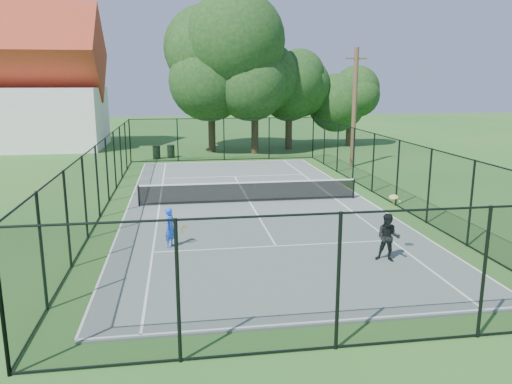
{
  "coord_description": "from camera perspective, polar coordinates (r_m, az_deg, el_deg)",
  "views": [
    {
      "loc": [
        -3.12,
        -22.2,
        5.53
      ],
      "look_at": [
        -0.17,
        -3.0,
        1.2
      ],
      "focal_mm": 35.0,
      "sensor_mm": 36.0,
      "label": 1
    }
  ],
  "objects": [
    {
      "name": "tennis_net",
      "position": [
        22.96,
        -0.73,
        0.11
      ],
      "size": [
        10.08,
        0.08,
        0.95
      ],
      "color": "black",
      "rests_on": "tennis_court"
    },
    {
      "name": "tree_near_mid",
      "position": [
        38.69,
        -0.13,
        11.23
      ],
      "size": [
        5.75,
        5.75,
        7.51
      ],
      "color": "#332114",
      "rests_on": "ground"
    },
    {
      "name": "building",
      "position": [
        46.33,
        -26.67,
        10.53
      ],
      "size": [
        15.3,
        8.15,
        11.87
      ],
      "color": "silver",
      "rests_on": "ground"
    },
    {
      "name": "tree_far_right",
      "position": [
        44.0,
        10.76,
        10.48
      ],
      "size": [
        4.99,
        4.99,
        6.6
      ],
      "color": "#332114",
      "rests_on": "ground"
    },
    {
      "name": "tree_near_right",
      "position": [
        41.24,
        3.83,
        11.98
      ],
      "size": [
        5.84,
        5.84,
        8.06
      ],
      "color": "#332114",
      "rests_on": "ground"
    },
    {
      "name": "tree_near_left",
      "position": [
        39.69,
        -5.2,
        13.77
      ],
      "size": [
        7.96,
        7.96,
        10.38
      ],
      "color": "#332114",
      "rests_on": "ground"
    },
    {
      "name": "player_black",
      "position": [
        15.96,
        14.87,
        -5.04
      ],
      "size": [
        0.96,
        0.92,
        2.02
      ],
      "color": "black",
      "rests_on": "tennis_court"
    },
    {
      "name": "ground",
      "position": [
        23.09,
        -0.73,
        -1.29
      ],
      "size": [
        120.0,
        120.0,
        0.0
      ],
      "primitive_type": "plane",
      "color": "#246121"
    },
    {
      "name": "trash_bin_left",
      "position": [
        36.91,
        -11.3,
        4.49
      ],
      "size": [
        0.58,
        0.58,
        0.98
      ],
      "color": "black",
      "rests_on": "ground"
    },
    {
      "name": "fence",
      "position": [
        22.77,
        -0.74,
        2.38
      ],
      "size": [
        13.1,
        26.1,
        3.0
      ],
      "color": "black",
      "rests_on": "ground"
    },
    {
      "name": "tennis_court",
      "position": [
        23.08,
        -0.73,
        -1.22
      ],
      "size": [
        11.0,
        24.0,
        0.06
      ],
      "primitive_type": "cube",
      "color": "slate",
      "rests_on": "ground"
    },
    {
      "name": "trash_bin_right",
      "position": [
        37.36,
        -9.71,
        4.61
      ],
      "size": [
        0.58,
        0.58,
        0.93
      ],
      "color": "black",
      "rests_on": "ground"
    },
    {
      "name": "player_blue",
      "position": [
        16.99,
        -9.75,
        -4.01
      ],
      "size": [
        0.85,
        0.59,
        1.36
      ],
      "color": "blue",
      "rests_on": "tennis_court"
    },
    {
      "name": "utility_pole",
      "position": [
        33.19,
        11.17,
        9.46
      ],
      "size": [
        1.4,
        0.3,
        7.6
      ],
      "color": "#4C3823",
      "rests_on": "ground"
    }
  ]
}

